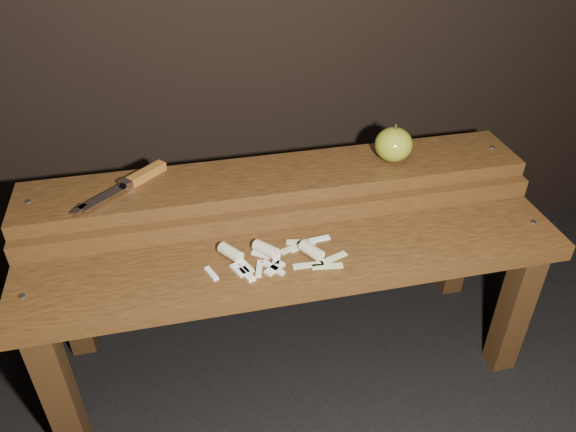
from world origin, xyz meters
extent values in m
plane|color=black|center=(0.00, 0.00, 0.00)|extent=(60.00, 60.00, 0.00)
cube|color=#341F0D|center=(-0.54, -0.10, 0.19)|extent=(0.06, 0.06, 0.38)
cube|color=#341F0D|center=(0.54, -0.10, 0.19)|extent=(0.06, 0.06, 0.38)
cube|color=#442810|center=(0.00, -0.05, 0.40)|extent=(1.20, 0.20, 0.04)
cylinder|color=slate|center=(-0.56, -0.05, 0.42)|extent=(0.01, 0.01, 0.00)
cylinder|color=slate|center=(0.56, -0.05, 0.42)|extent=(0.01, 0.01, 0.00)
cube|color=#341F0D|center=(-0.54, 0.20, 0.23)|extent=(0.06, 0.06, 0.46)
cube|color=#341F0D|center=(0.54, 0.20, 0.23)|extent=(0.06, 0.06, 0.46)
cube|color=#442810|center=(0.00, 0.07, 0.44)|extent=(1.20, 0.02, 0.05)
cube|color=#442810|center=(0.00, 0.17, 0.48)|extent=(1.20, 0.18, 0.04)
cylinder|color=slate|center=(-0.56, 0.17, 0.50)|extent=(0.01, 0.01, 0.00)
cylinder|color=slate|center=(0.56, 0.17, 0.50)|extent=(0.01, 0.01, 0.00)
ellipsoid|color=olive|center=(0.29, 0.17, 0.54)|extent=(0.09, 0.09, 0.08)
cylinder|color=#382314|center=(0.29, 0.17, 0.59)|extent=(0.01, 0.01, 0.01)
cube|color=brown|center=(-0.30, 0.22, 0.51)|extent=(0.09, 0.09, 0.02)
cube|color=silver|center=(-0.35, 0.18, 0.51)|extent=(0.03, 0.03, 0.02)
cube|color=silver|center=(-0.40, 0.13, 0.51)|extent=(0.10, 0.09, 0.00)
cube|color=silver|center=(-0.45, 0.10, 0.51)|extent=(0.03, 0.04, 0.00)
cube|color=beige|center=(-0.14, -0.07, 0.42)|extent=(0.03, 0.04, 0.01)
cube|color=beige|center=(-0.06, -0.08, 0.42)|extent=(0.04, 0.06, 0.01)
cube|color=beige|center=(0.06, 0.00, 0.42)|extent=(0.05, 0.02, 0.01)
cube|color=beige|center=(-0.14, -0.01, 0.42)|extent=(0.04, 0.03, 0.01)
cube|color=beige|center=(-0.12, -0.09, 0.42)|extent=(0.03, 0.05, 0.01)
cube|color=beige|center=(-0.06, -0.08, 0.42)|extent=(0.05, 0.04, 0.01)
cube|color=beige|center=(0.01, -0.02, 0.42)|extent=(0.05, 0.03, 0.01)
cube|color=beige|center=(-0.12, -0.06, 0.42)|extent=(0.03, 0.05, 0.01)
cube|color=beige|center=(-0.08, -0.03, 0.42)|extent=(0.04, 0.04, 0.01)
cube|color=beige|center=(-0.09, -0.07, 0.42)|extent=(0.02, 0.05, 0.01)
cube|color=beige|center=(-0.05, -0.05, 0.42)|extent=(0.03, 0.05, 0.01)
cube|color=beige|center=(-0.19, -0.07, 0.42)|extent=(0.03, 0.05, 0.01)
cylinder|color=#C9BB8C|center=(-0.07, -0.03, 0.43)|extent=(0.06, 0.06, 0.03)
cylinder|color=#C9BB8C|center=(0.03, -0.05, 0.43)|extent=(0.05, 0.06, 0.03)
cylinder|color=#C9BB8C|center=(-0.14, -0.02, 0.43)|extent=(0.05, 0.06, 0.03)
cube|color=#BCC988|center=(0.05, -0.10, 0.42)|extent=(0.07, 0.02, 0.00)
cube|color=#BCC988|center=(0.01, -0.01, 0.42)|extent=(0.07, 0.03, 0.00)
cube|color=#BCC988|center=(-0.01, -0.02, 0.42)|extent=(0.07, 0.04, 0.00)
cube|color=#BCC988|center=(0.01, -0.08, 0.42)|extent=(0.07, 0.02, 0.00)
cube|color=#BCC988|center=(0.07, -0.07, 0.42)|extent=(0.07, 0.04, 0.00)
camera|label=1|loc=(-0.23, -0.95, 1.19)|focal=35.00mm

